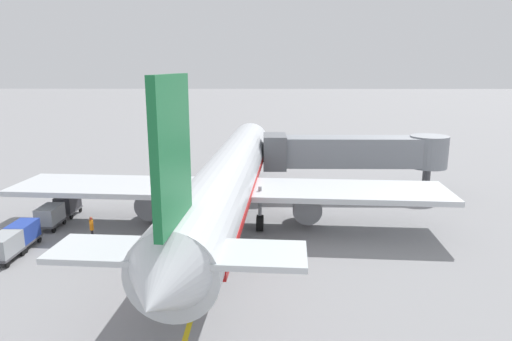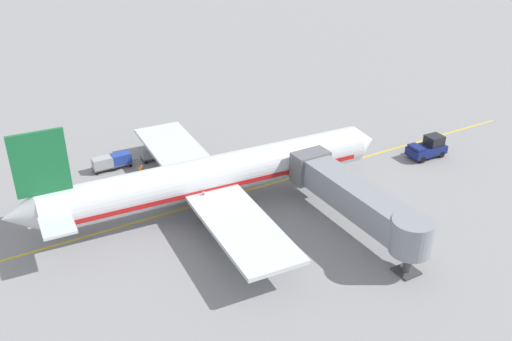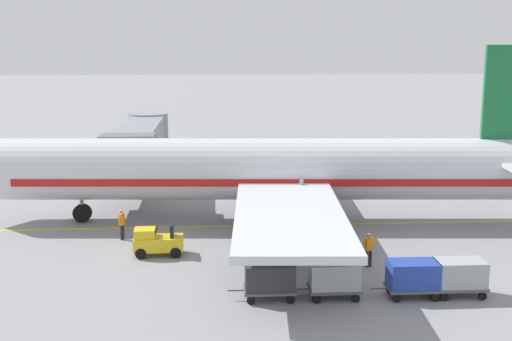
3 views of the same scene
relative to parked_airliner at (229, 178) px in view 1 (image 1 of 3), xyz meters
name	(u,v)px [view 1 (image 1 of 3)]	position (x,y,z in m)	size (l,w,h in m)	color
ground_plane	(220,216)	(-0.83, 1.03, -3.19)	(400.00, 400.00, 0.00)	gray
gate_lead_in_line	(220,216)	(-0.83, 1.03, -3.18)	(0.24, 80.00, 0.01)	gold
parked_airliner	(229,178)	(0.00, 0.00, 0.00)	(30.28, 37.34, 10.63)	silver
jet_bridge	(355,152)	(10.62, 8.92, 0.27)	(16.45, 3.50, 4.98)	gray
pushback_tractor	(264,145)	(2.58, 25.82, -2.09)	(2.36, 4.48, 2.40)	navy
baggage_tug_lead	(165,188)	(-5.98, 6.37, -2.47)	(1.33, 2.53, 1.62)	gold
baggage_cart_front	(68,203)	(-12.18, 1.11, -2.24)	(1.32, 2.91, 1.58)	#4C4C51
baggage_cart_second_in_train	(50,215)	(-12.24, -1.64, -2.24)	(1.32, 2.91, 1.58)	#4C4C51
baggage_cart_third_in_train	(23,233)	(-12.38, -5.00, -2.24)	(1.32, 2.91, 1.58)	#4C4C51
baggage_cart_tail_end	(4,246)	(-12.36, -7.05, -2.24)	(1.32, 2.91, 1.58)	#4C4C51
ground_crew_wing_walker	(202,179)	(-3.09, 8.53, -2.23)	(0.73, 0.31, 1.69)	#232328
ground_crew_loader	(164,205)	(-4.89, 0.80, -2.23)	(0.36, 0.71, 1.69)	#232328
ground_crew_marshaller	(92,228)	(-8.47, -4.05, -2.23)	(0.36, 0.70, 1.69)	#232328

